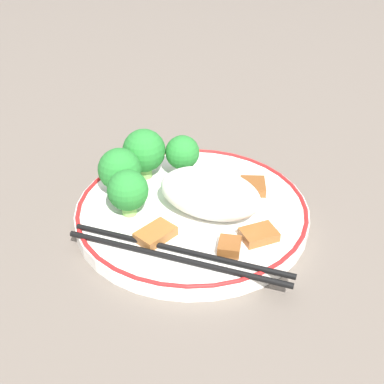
# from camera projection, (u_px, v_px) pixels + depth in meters

# --- Properties ---
(ground_plane) EXTENTS (3.00, 3.00, 0.00)m
(ground_plane) POSITION_uv_depth(u_px,v_px,m) (192.00, 219.00, 0.59)
(ground_plane) COLOR #665B51
(plate) EXTENTS (0.26, 0.26, 0.02)m
(plate) POSITION_uv_depth(u_px,v_px,m) (192.00, 212.00, 0.59)
(plate) COLOR white
(plate) RESTS_ON ground_plane
(rice_mound) EXTENTS (0.11, 0.07, 0.05)m
(rice_mound) POSITION_uv_depth(u_px,v_px,m) (210.00, 193.00, 0.57)
(rice_mound) COLOR white
(rice_mound) RESTS_ON plate
(broccoli_back_left) EXTENTS (0.04, 0.04, 0.05)m
(broccoli_back_left) POSITION_uv_depth(u_px,v_px,m) (182.00, 153.00, 0.62)
(broccoli_back_left) COLOR #7FB756
(broccoli_back_left) RESTS_ON plate
(broccoli_back_center) EXTENTS (0.05, 0.05, 0.06)m
(broccoli_back_center) POSITION_uv_depth(u_px,v_px,m) (144.00, 151.00, 0.62)
(broccoli_back_center) COLOR #7FB756
(broccoli_back_center) RESTS_ON plate
(broccoli_back_right) EXTENTS (0.05, 0.05, 0.06)m
(broccoli_back_right) POSITION_uv_depth(u_px,v_px,m) (120.00, 170.00, 0.59)
(broccoli_back_right) COLOR #7FB756
(broccoli_back_right) RESTS_ON plate
(broccoli_mid_left) EXTENTS (0.04, 0.04, 0.05)m
(broccoli_mid_left) POSITION_uv_depth(u_px,v_px,m) (128.00, 191.00, 0.56)
(broccoli_mid_left) COLOR #7FB756
(broccoli_mid_left) RESTS_ON plate
(meat_near_front) EXTENTS (0.04, 0.04, 0.01)m
(meat_near_front) POSITION_uv_depth(u_px,v_px,m) (259.00, 235.00, 0.54)
(meat_near_front) COLOR brown
(meat_near_front) RESTS_ON plate
(meat_near_left) EXTENTS (0.03, 0.03, 0.01)m
(meat_near_left) POSITION_uv_depth(u_px,v_px,m) (229.00, 246.00, 0.52)
(meat_near_left) COLOR brown
(meat_near_left) RESTS_ON plate
(meat_near_right) EXTENTS (0.04, 0.04, 0.01)m
(meat_near_right) POSITION_uv_depth(u_px,v_px,m) (253.00, 186.00, 0.61)
(meat_near_right) COLOR brown
(meat_near_right) RESTS_ON plate
(meat_near_back) EXTENTS (0.04, 0.05, 0.01)m
(meat_near_back) POSITION_uv_depth(u_px,v_px,m) (155.00, 234.00, 0.54)
(meat_near_back) COLOR #995B28
(meat_near_back) RESTS_ON plate
(chopsticks) EXTENTS (0.23, 0.04, 0.01)m
(chopsticks) POSITION_uv_depth(u_px,v_px,m) (178.00, 254.00, 0.52)
(chopsticks) COLOR black
(chopsticks) RESTS_ON plate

